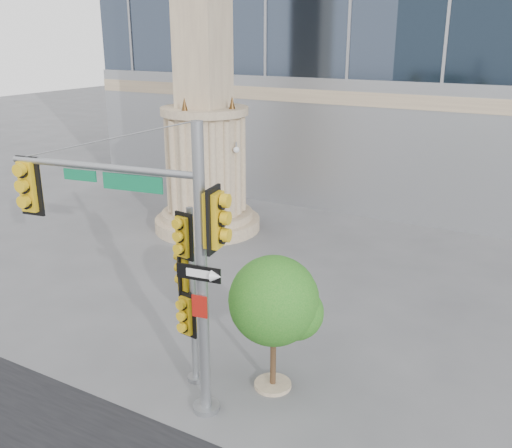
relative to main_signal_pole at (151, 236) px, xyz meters
The scene contains 5 objects.
ground 4.15m from the main_signal_pole, 80.49° to the left, with size 120.00×120.00×0.00m, color #545456.
monument 11.94m from the main_signal_pole, 119.22° to the left, with size 4.40×4.40×16.60m.
main_signal_pole is the anchor object (origin of this frame).
secondary_signal_pole 1.68m from the main_signal_pole, 77.17° to the left, with size 0.74×0.61×4.30m.
street_tree 3.19m from the main_signal_pole, 39.72° to the left, with size 2.08×2.03×3.24m.
Camera 1 is at (7.12, -9.80, 7.85)m, focal length 40.00 mm.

